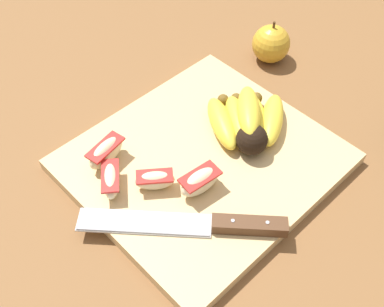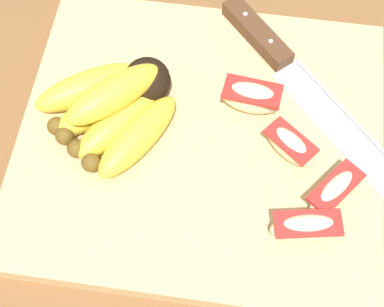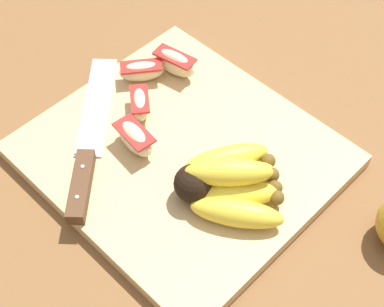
{
  "view_description": "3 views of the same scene",
  "coord_description": "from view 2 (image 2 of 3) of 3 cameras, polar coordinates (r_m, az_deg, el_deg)",
  "views": [
    {
      "loc": [
        -0.34,
        -0.34,
        0.57
      ],
      "look_at": [
        -0.03,
        -0.02,
        0.05
      ],
      "focal_mm": 44.69,
      "sensor_mm": 36.0,
      "label": 1
    },
    {
      "loc": [
        -0.05,
        0.29,
        0.56
      ],
      "look_at": [
        -0.0,
        0.01,
        0.03
      ],
      "focal_mm": 58.37,
      "sensor_mm": 36.0,
      "label": 2
    },
    {
      "loc": [
        0.33,
        -0.34,
        0.62
      ],
      "look_at": [
        0.02,
        -0.03,
        0.05
      ],
      "focal_mm": 54.64,
      "sensor_mm": 36.0,
      "label": 3
    }
  ],
  "objects": [
    {
      "name": "apple_wedge_middle",
      "position": [
        0.57,
        10.39,
        -6.74
      ],
      "size": [
        0.07,
        0.04,
        0.04
      ],
      "color": "beige",
      "rests_on": "cutting_board"
    },
    {
      "name": "banana_bunch",
      "position": [
        0.62,
        -6.98,
        4.34
      ],
      "size": [
        0.16,
        0.15,
        0.06
      ],
      "color": "black",
      "rests_on": "cutting_board"
    },
    {
      "name": "apple_wedge_extra",
      "position": [
        0.59,
        12.88,
        -3.37
      ],
      "size": [
        0.06,
        0.06,
        0.03
      ],
      "color": "beige",
      "rests_on": "cutting_board"
    },
    {
      "name": "ground_plane",
      "position": [
        0.63,
        -0.3,
        -0.62
      ],
      "size": [
        6.0,
        6.0,
        0.0
      ],
      "primitive_type": "plane",
      "color": "brown"
    },
    {
      "name": "apple_wedge_near",
      "position": [
        0.61,
        8.93,
        0.74
      ],
      "size": [
        0.06,
        0.05,
        0.03
      ],
      "color": "beige",
      "rests_on": "cutting_board"
    },
    {
      "name": "chefs_knife",
      "position": [
        0.67,
        8.48,
        8.08
      ],
      "size": [
        0.21,
        0.23,
        0.02
      ],
      "color": "silver",
      "rests_on": "cutting_board"
    },
    {
      "name": "cutting_board",
      "position": [
        0.63,
        0.78,
        1.25
      ],
      "size": [
        0.36,
        0.33,
        0.02
      ],
      "primitive_type": "cube",
      "color": "tan",
      "rests_on": "ground_plane"
    },
    {
      "name": "apple_wedge_far",
      "position": [
        0.63,
        5.47,
        5.11
      ],
      "size": [
        0.07,
        0.03,
        0.04
      ],
      "color": "beige",
      "rests_on": "cutting_board"
    }
  ]
}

